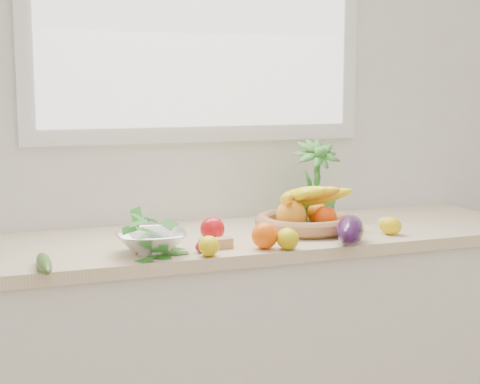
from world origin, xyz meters
name	(u,v)px	position (x,y,z in m)	size (l,w,h in m)	color
back_wall	(198,102)	(0.00, 2.25, 1.35)	(4.50, 0.02, 2.70)	white
counter_cabinet	(225,365)	(0.00, 1.95, 0.43)	(2.20, 0.58, 0.86)	silver
countertop	(224,241)	(0.00, 1.95, 0.88)	(2.24, 0.62, 0.04)	beige
orange_loose	(265,236)	(0.05, 1.71, 0.94)	(0.08, 0.08, 0.08)	#FA5907
lemon_a	(288,239)	(0.11, 1.67, 0.93)	(0.07, 0.09, 0.07)	gold
lemon_b	(209,246)	(-0.15, 1.67, 0.93)	(0.06, 0.08, 0.06)	yellow
lemon_c	(391,226)	(0.54, 1.75, 0.93)	(0.06, 0.08, 0.06)	yellow
apple	(212,229)	(-0.07, 1.87, 0.94)	(0.08, 0.08, 0.08)	red
ginger	(216,244)	(-0.10, 1.76, 0.92)	(0.10, 0.04, 0.03)	tan
garlic_a	(385,223)	(0.58, 1.85, 0.92)	(0.05, 0.05, 0.04)	white
garlic_b	(315,218)	(0.38, 2.01, 0.92)	(0.06, 0.06, 0.05)	silver
garlic_c	(356,225)	(0.46, 1.85, 0.92)	(0.05, 0.05, 0.04)	white
eggplant	(350,230)	(0.33, 1.67, 0.95)	(0.09, 0.23, 0.09)	#2E0F39
cucumber	(44,263)	(-0.63, 1.67, 0.92)	(0.04, 0.22, 0.04)	#2F5819
radish	(201,247)	(-0.16, 1.72, 0.92)	(0.03, 0.03, 0.03)	#BC1738
potted_herb	(315,183)	(0.40, 2.06, 1.05)	(0.18, 0.18, 0.32)	#3A8530
fruit_basket	(304,216)	(0.29, 1.92, 0.95)	(0.45, 0.45, 0.18)	tan
colander_with_spinach	(151,235)	(-0.30, 1.76, 0.96)	(0.25, 0.25, 0.12)	silver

